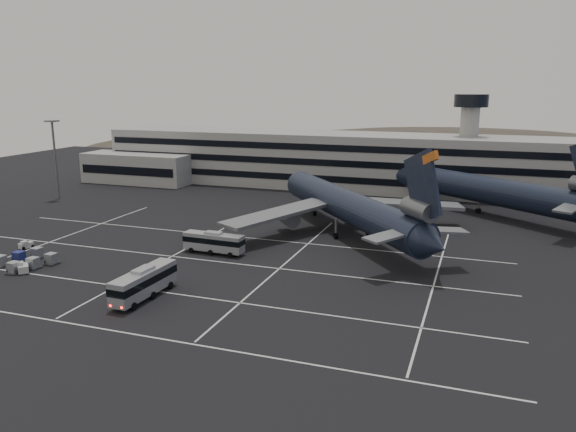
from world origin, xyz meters
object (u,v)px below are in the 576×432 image
(trijet_main, at_px, (349,206))
(bus_far, at_px, (214,242))
(uld_cluster, at_px, (26,260))
(bus_near, at_px, (144,282))
(tug_a, at_px, (26,245))

(trijet_main, distance_m, bus_far, 25.51)
(bus_far, xyz_separation_m, uld_cluster, (-23.58, -14.89, -1.11))
(trijet_main, relative_size, uld_cluster, 5.11)
(bus_near, xyz_separation_m, uld_cluster, (-24.00, 5.23, -1.32))
(trijet_main, distance_m, uld_cluster, 53.00)
(bus_far, bearing_deg, tug_a, 106.78)
(tug_a, relative_size, uld_cluster, 0.26)
(bus_near, xyz_separation_m, tug_a, (-30.85, 12.22, -1.55))
(trijet_main, height_order, uld_cluster, trijet_main)
(tug_a, bearing_deg, uld_cluster, -27.56)
(trijet_main, height_order, bus_far, trijet_main)
(bus_far, bearing_deg, bus_near, -176.56)
(trijet_main, distance_m, tug_a, 54.85)
(trijet_main, bearing_deg, bus_far, -173.53)
(trijet_main, bearing_deg, bus_near, -153.57)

